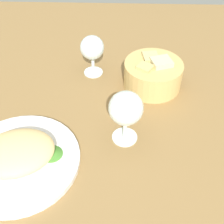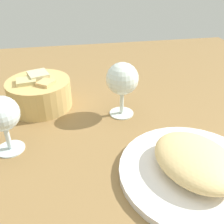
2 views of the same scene
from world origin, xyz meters
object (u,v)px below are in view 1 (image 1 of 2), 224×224
at_px(plate, 19,161).
at_px(wine_glass_far, 92,49).
at_px(bread_basket, 153,74).
at_px(wine_glass_near, 126,110).

xyz_separation_m(plate, wine_glass_far, (0.14, 0.34, 0.08)).
height_order(plate, wine_glass_far, wine_glass_far).
bearing_deg(plate, bread_basket, 42.48).
bearing_deg(wine_glass_near, plate, -160.74).
distance_m(plate, wine_glass_far, 0.38).
bearing_deg(wine_glass_near, wine_glass_far, 110.38).
distance_m(plate, bread_basket, 0.43).
bearing_deg(wine_glass_far, plate, -112.12).
bearing_deg(wine_glass_far, wine_glass_near, -69.62).
height_order(plate, bread_basket, bread_basket).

